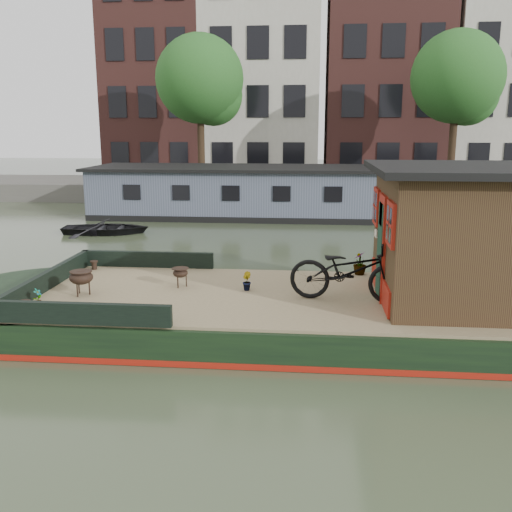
# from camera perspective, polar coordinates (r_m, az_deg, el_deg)

# --- Properties ---
(ground) EXTENTS (120.00, 120.00, 0.00)m
(ground) POSITION_cam_1_polar(r_m,az_deg,el_deg) (10.93, 9.82, -7.33)
(ground) COLOR #373F28
(ground) RESTS_ON ground
(houseboat_hull) EXTENTS (14.01, 4.02, 0.60)m
(houseboat_hull) POSITION_cam_1_polar(r_m,az_deg,el_deg) (10.81, 2.78, -5.84)
(houseboat_hull) COLOR black
(houseboat_hull) RESTS_ON ground
(houseboat_deck) EXTENTS (11.80, 3.80, 0.05)m
(houseboat_deck) POSITION_cam_1_polar(r_m,az_deg,el_deg) (10.73, 9.95, -4.19)
(houseboat_deck) COLOR #8D7C57
(houseboat_deck) RESTS_ON houseboat_hull
(bow_bulwark) EXTENTS (3.00, 4.00, 0.35)m
(bow_bulwark) POSITION_cam_1_polar(r_m,az_deg,el_deg) (11.44, -16.25, -2.42)
(bow_bulwark) COLOR black
(bow_bulwark) RESTS_ON houseboat_deck
(cabin) EXTENTS (4.00, 3.50, 2.42)m
(cabin) POSITION_cam_1_polar(r_m,az_deg,el_deg) (10.84, 21.80, 2.07)
(cabin) COLOR black
(cabin) RESTS_ON houseboat_deck
(bicycle) EXTENTS (2.23, 1.07, 1.12)m
(bicycle) POSITION_cam_1_polar(r_m,az_deg,el_deg) (10.32, 9.29, -1.46)
(bicycle) COLOR black
(bicycle) RESTS_ON houseboat_deck
(potted_plant_b) EXTENTS (0.23, 0.25, 0.36)m
(potted_plant_b) POSITION_cam_1_polar(r_m,az_deg,el_deg) (10.96, -0.96, -2.52)
(potted_plant_b) COLOR brown
(potted_plant_b) RESTS_ON houseboat_deck
(potted_plant_d) EXTENTS (0.33, 0.33, 0.50)m
(potted_plant_d) POSITION_cam_1_polar(r_m,az_deg,el_deg) (12.31, 10.34, -0.69)
(potted_plant_d) COLOR maroon
(potted_plant_d) RESTS_ON houseboat_deck
(potted_plant_e) EXTENTS (0.15, 0.19, 0.32)m
(potted_plant_e) POSITION_cam_1_polar(r_m,az_deg,el_deg) (10.72, -20.97, -3.86)
(potted_plant_e) COLOR #A2452F
(potted_plant_e) RESTS_ON houseboat_deck
(brazier_front) EXTENTS (0.49, 0.49, 0.46)m
(brazier_front) POSITION_cam_1_polar(r_m,az_deg,el_deg) (11.12, -17.05, -2.60)
(brazier_front) COLOR black
(brazier_front) RESTS_ON houseboat_deck
(brazier_rear) EXTENTS (0.44, 0.44, 0.38)m
(brazier_rear) POSITION_cam_1_polar(r_m,az_deg,el_deg) (11.29, -7.56, -2.13)
(brazier_rear) COLOR black
(brazier_rear) RESTS_ON houseboat_deck
(bollard_port) EXTENTS (0.17, 0.17, 0.20)m
(bollard_port) POSITION_cam_1_polar(r_m,az_deg,el_deg) (13.07, -15.88, -0.89)
(bollard_port) COLOR black
(bollard_port) RESTS_ON houseboat_deck
(bollard_stbd) EXTENTS (0.21, 0.21, 0.24)m
(bollard_stbd) POSITION_cam_1_polar(r_m,az_deg,el_deg) (10.33, -22.11, -4.80)
(bollard_stbd) COLOR black
(bollard_stbd) RESTS_ON houseboat_deck
(dinghy) EXTENTS (3.29, 2.53, 0.63)m
(dinghy) POSITION_cam_1_polar(r_m,az_deg,el_deg) (21.19, -14.79, 3.05)
(dinghy) COLOR black
(dinghy) RESTS_ON ground
(far_houseboat) EXTENTS (20.40, 4.40, 2.11)m
(far_houseboat) POSITION_cam_1_polar(r_m,az_deg,el_deg) (24.41, 7.54, 6.14)
(far_houseboat) COLOR #50566A
(far_houseboat) RESTS_ON ground
(quay) EXTENTS (60.00, 6.00, 0.90)m
(quay) POSITION_cam_1_polar(r_m,az_deg,el_deg) (30.93, 7.12, 6.54)
(quay) COLOR #47443F
(quay) RESTS_ON ground
(townhouse_row) EXTENTS (27.25, 8.00, 16.50)m
(townhouse_row) POSITION_cam_1_polar(r_m,az_deg,el_deg) (37.99, 7.40, 18.91)
(townhouse_row) COLOR #592D28
(townhouse_row) RESTS_ON ground
(tree_left) EXTENTS (4.40, 4.40, 7.40)m
(tree_left) POSITION_cam_1_polar(r_m,az_deg,el_deg) (29.90, -5.32, 16.83)
(tree_left) COLOR #332316
(tree_left) RESTS_ON quay
(tree_right) EXTENTS (4.40, 4.40, 7.40)m
(tree_right) POSITION_cam_1_polar(r_m,az_deg,el_deg) (30.22, 19.70, 16.12)
(tree_right) COLOR #332316
(tree_right) RESTS_ON quay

